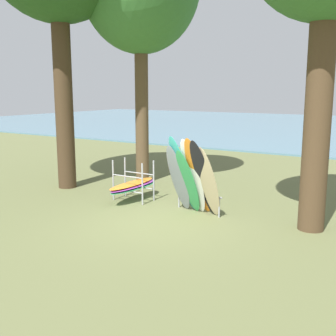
{
  "coord_description": "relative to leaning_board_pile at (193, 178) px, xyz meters",
  "views": [
    {
      "loc": [
        5.64,
        -8.69,
        3.36
      ],
      "look_at": [
        -0.71,
        1.54,
        1.1
      ],
      "focal_mm": 44.55,
      "sensor_mm": 36.0,
      "label": 1
    }
  ],
  "objects": [
    {
      "name": "board_storage_rack",
      "position": [
        -2.32,
        0.43,
        -0.55
      ],
      "size": [
        1.15,
        2.12,
        1.25
      ],
      "color": "#9EA0A5",
      "rests_on": "ground"
    },
    {
      "name": "leaning_board_pile",
      "position": [
        0.0,
        0.0,
        0.0
      ],
      "size": [
        1.64,
        1.18,
        2.19
      ],
      "color": "gray",
      "rests_on": "ground"
    },
    {
      "name": "ground_plane",
      "position": [
        -0.45,
        -0.95,
        -1.02
      ],
      "size": [
        80.0,
        80.0,
        0.0
      ],
      "primitive_type": "plane",
      "color": "#60663D"
    }
  ]
}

